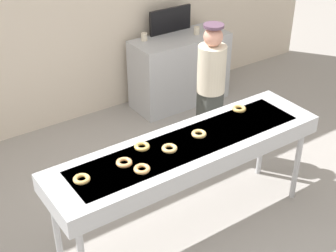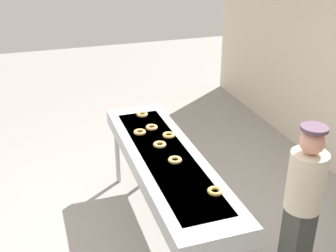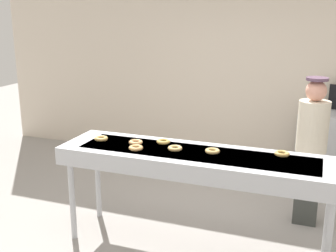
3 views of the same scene
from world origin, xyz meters
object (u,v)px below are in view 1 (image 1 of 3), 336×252
at_px(glazed_donut_0, 239,109).
at_px(glazed_donut_3, 124,163).
at_px(glazed_donut_5, 82,179).
at_px(glazed_donut_6, 142,169).
at_px(fryer_conveyor, 188,151).
at_px(glazed_donut_2, 199,134).
at_px(worker_baker, 211,86).
at_px(paper_cup_1, 144,37).
at_px(paper_cup_0, 197,31).
at_px(glazed_donut_1, 142,147).
at_px(menu_display, 170,20).
at_px(glazed_donut_4, 169,148).
at_px(prep_counter, 180,70).

height_order(glazed_donut_0, glazed_donut_3, same).
distance_m(glazed_donut_5, glazed_donut_6, 0.47).
height_order(fryer_conveyor, glazed_donut_2, glazed_donut_2).
xyz_separation_m(glazed_donut_5, worker_baker, (1.93, 0.85, -0.12)).
distance_m(glazed_donut_3, paper_cup_1, 2.72).
bearing_deg(worker_baker, paper_cup_0, -112.72).
height_order(glazed_donut_0, glazed_donut_1, same).
bearing_deg(menu_display, worker_baker, -107.65).
distance_m(glazed_donut_2, glazed_donut_4, 0.34).
height_order(fryer_conveyor, glazed_donut_4, glazed_donut_4).
distance_m(glazed_donut_1, paper_cup_1, 2.49).
height_order(fryer_conveyor, menu_display, menu_display).
relative_size(glazed_donut_6, paper_cup_0, 1.33).
xyz_separation_m(glazed_donut_1, glazed_donut_3, (-0.24, -0.11, 0.00)).
bearing_deg(glazed_donut_1, glazed_donut_5, -168.91).
bearing_deg(glazed_donut_2, glazed_donut_0, 13.54).
height_order(glazed_donut_0, glazed_donut_2, same).
bearing_deg(fryer_conveyor, glazed_donut_2, 16.46).
relative_size(glazed_donut_2, paper_cup_1, 1.33).
xyz_separation_m(glazed_donut_6, paper_cup_0, (2.19, 2.17, 0.02)).
xyz_separation_m(glazed_donut_4, paper_cup_0, (1.85, 2.06, 0.02)).
bearing_deg(glazed_donut_6, prep_counter, 48.57).
bearing_deg(prep_counter, glazed_donut_0, -109.67).
distance_m(fryer_conveyor, menu_display, 2.73).
distance_m(glazed_donut_6, prep_counter, 2.99).
bearing_deg(paper_cup_0, worker_baker, -120.68).
height_order(glazed_donut_0, glazed_donut_5, same).
relative_size(glazed_donut_5, worker_baker, 0.08).
xyz_separation_m(fryer_conveyor, glazed_donut_4, (-0.20, 0.00, 0.10)).
height_order(prep_counter, paper_cup_1, paper_cup_1).
distance_m(glazed_donut_5, worker_baker, 2.12).
bearing_deg(paper_cup_0, glazed_donut_1, -136.70).
relative_size(glazed_donut_2, glazed_donut_4, 1.00).
xyz_separation_m(glazed_donut_1, glazed_donut_4, (0.17, -0.15, 0.00)).
relative_size(glazed_donut_2, paper_cup_0, 1.33).
bearing_deg(glazed_donut_6, glazed_donut_3, 115.00).
xyz_separation_m(glazed_donut_2, paper_cup_0, (1.51, 2.01, 0.02)).
bearing_deg(worker_baker, paper_cup_1, -82.34).
bearing_deg(paper_cup_0, glazed_donut_0, -116.16).
bearing_deg(menu_display, glazed_donut_3, -131.50).
bearing_deg(menu_display, glazed_donut_2, -119.15).
xyz_separation_m(glazed_donut_0, glazed_donut_3, (-1.34, -0.15, 0.00)).
height_order(glazed_donut_1, prep_counter, glazed_donut_1).
relative_size(glazed_donut_3, paper_cup_1, 1.33).
height_order(glazed_donut_1, menu_display, menu_display).
bearing_deg(glazed_donut_2, menu_display, 60.85).
height_order(glazed_donut_2, glazed_donut_4, same).
relative_size(worker_baker, menu_display, 2.47).
height_order(glazed_donut_3, paper_cup_0, paper_cup_0).
bearing_deg(glazed_donut_4, glazed_donut_2, 6.91).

